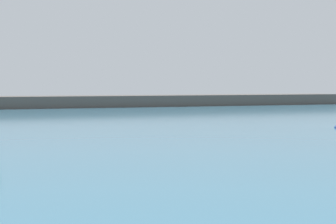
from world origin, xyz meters
name	(u,v)px	position (x,y,z in m)	size (l,w,h in m)	color
sea	(42,115)	(0.00, 64.56, 0.03)	(220.00, 113.16, 0.06)	#386B84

